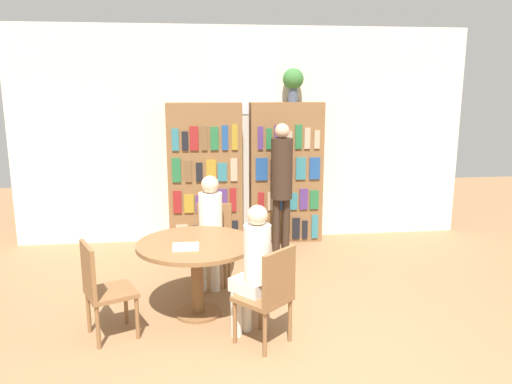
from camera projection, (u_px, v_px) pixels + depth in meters
wall_back at (244, 135)px, 7.06m from camera, size 6.40×0.07×3.00m
bookshelf_left at (205, 175)px, 6.92m from camera, size 1.02×0.34×1.97m
bookshelf_right at (286, 173)px, 7.05m from camera, size 1.02×0.34×1.97m
flower_vase at (293, 81)px, 6.80m from camera, size 0.29×0.29×0.46m
reading_table at (197, 255)px, 4.77m from camera, size 1.14×1.14×0.74m
chair_near_camera at (102, 286)px, 4.34m from camera, size 0.53×0.53×0.88m
chair_left_side at (213, 239)px, 5.68m from camera, size 0.47×0.47×0.88m
chair_far_side at (270, 292)px, 4.21m from camera, size 0.56×0.56×0.88m
seated_reader_left at (210, 225)px, 5.46m from camera, size 0.32×0.39×1.24m
seated_reader_right at (253, 266)px, 4.29m from camera, size 0.39×0.39×1.22m
librarian_standing at (282, 175)px, 6.53m from camera, size 0.28×0.55×1.72m
open_book_on_table at (186, 247)px, 4.56m from camera, size 0.24×0.18×0.03m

